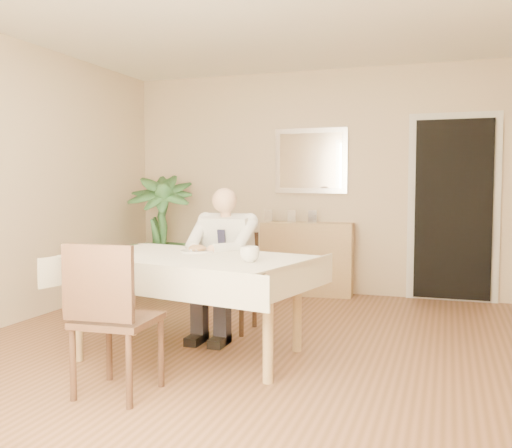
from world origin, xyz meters
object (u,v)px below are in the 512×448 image
(dining_table, at_px, (190,267))
(chair_near, at_px, (110,311))
(seated_man, at_px, (221,254))
(potted_palm, at_px, (160,234))
(chair_far, at_px, (233,275))
(sideboard, at_px, (307,258))
(coffee_mug, at_px, (250,254))

(dining_table, distance_m, chair_near, 0.94)
(seated_man, xyz_separation_m, potted_palm, (-1.42, 1.60, 0.00))
(chair_far, bearing_deg, sideboard, 84.38)
(chair_near, bearing_deg, sideboard, 80.79)
(chair_far, height_order, chair_near, chair_near)
(dining_table, distance_m, chair_far, 0.90)
(chair_near, relative_size, seated_man, 0.75)
(dining_table, xyz_separation_m, seated_man, (0.00, 0.59, 0.02))
(dining_table, distance_m, sideboard, 2.63)
(sideboard, relative_size, potted_palm, 0.75)
(coffee_mug, bearing_deg, dining_table, 161.31)
(seated_man, distance_m, potted_palm, 2.14)
(chair_far, height_order, sideboard, chair_far)
(chair_far, xyz_separation_m, potted_palm, (-1.42, 1.32, 0.22))
(dining_table, distance_m, potted_palm, 2.61)
(sideboard, height_order, potted_palm, potted_palm)
(dining_table, bearing_deg, potted_palm, 135.56)
(dining_table, height_order, potted_palm, potted_palm)
(seated_man, bearing_deg, chair_near, -93.42)
(chair_near, height_order, seated_man, seated_man)
(chair_far, xyz_separation_m, coffee_mug, (0.53, -1.05, 0.33))
(chair_far, height_order, seated_man, seated_man)
(chair_far, distance_m, chair_near, 1.80)
(chair_far, bearing_deg, seated_man, -87.10)
(sideboard, bearing_deg, chair_near, -99.65)
(chair_far, relative_size, sideboard, 0.81)
(sideboard, bearing_deg, coffee_mug, -88.51)
(chair_far, bearing_deg, dining_table, -87.10)
(sideboard, distance_m, potted_palm, 1.76)
(chair_far, xyz_separation_m, chair_near, (-0.09, -1.80, 0.05))
(coffee_mug, distance_m, sideboard, 2.83)
(chair_near, bearing_deg, coffee_mug, 46.71)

